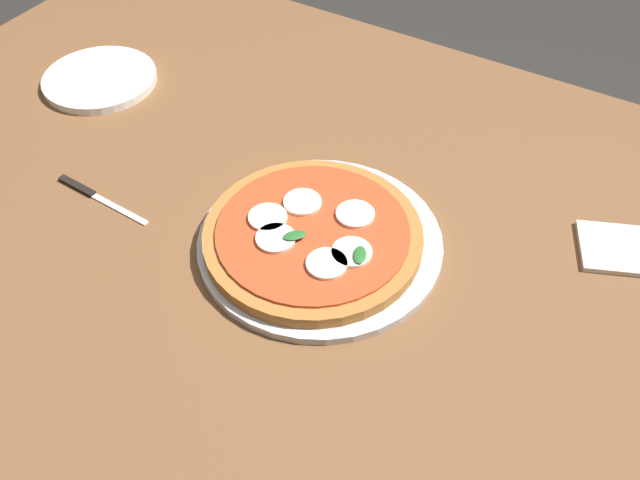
# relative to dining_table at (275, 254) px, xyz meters

# --- Properties ---
(ground_plane) EXTENTS (6.00, 6.00, 0.00)m
(ground_plane) POSITION_rel_dining_table_xyz_m (0.00, 0.00, -0.63)
(ground_plane) COLOR #2D2B28
(dining_table) EXTENTS (1.48, 1.08, 0.71)m
(dining_table) POSITION_rel_dining_table_xyz_m (0.00, 0.00, 0.00)
(dining_table) COLOR brown
(dining_table) RESTS_ON ground_plane
(serving_tray) EXTENTS (0.33, 0.33, 0.01)m
(serving_tray) POSITION_rel_dining_table_xyz_m (0.09, -0.01, 0.09)
(serving_tray) COLOR silver
(serving_tray) RESTS_ON dining_table
(pizza) EXTENTS (0.29, 0.29, 0.03)m
(pizza) POSITION_rel_dining_table_xyz_m (0.08, -0.02, 0.10)
(pizza) COLOR #B27033
(pizza) RESTS_ON serving_tray
(plate_white) EXTENTS (0.19, 0.19, 0.01)m
(plate_white) POSITION_rel_dining_table_xyz_m (-0.44, 0.12, 0.09)
(plate_white) COLOR white
(plate_white) RESTS_ON dining_table
(napkin) EXTENTS (0.15, 0.13, 0.01)m
(napkin) POSITION_rel_dining_table_xyz_m (0.45, 0.19, 0.08)
(napkin) COLOR white
(napkin) RESTS_ON dining_table
(knife) EXTENTS (0.17, 0.02, 0.01)m
(knife) POSITION_rel_dining_table_xyz_m (-0.25, -0.10, 0.08)
(knife) COLOR black
(knife) RESTS_ON dining_table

